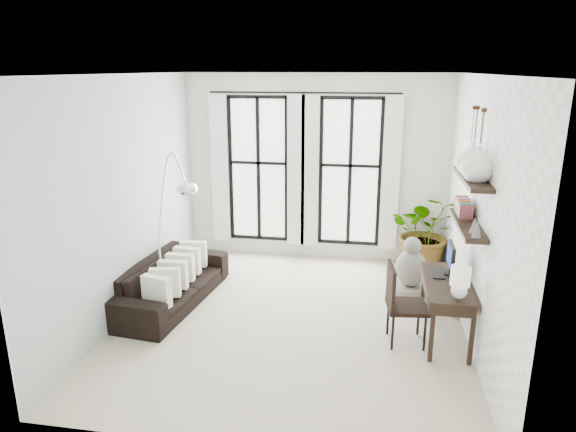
% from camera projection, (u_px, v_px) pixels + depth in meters
% --- Properties ---
extents(floor, '(5.00, 5.00, 0.00)m').
position_uv_depth(floor, '(292.00, 319.00, 6.93)').
color(floor, '#BDB096').
rests_on(floor, ground).
extents(ceiling, '(5.00, 5.00, 0.00)m').
position_uv_depth(ceiling, '(293.00, 74.00, 6.04)').
color(ceiling, white).
rests_on(ceiling, wall_back).
extents(wall_left, '(0.00, 5.00, 5.00)m').
position_uv_depth(wall_left, '(126.00, 198.00, 6.85)').
color(wall_left, '#A2B5AE').
rests_on(wall_left, floor).
extents(wall_right, '(0.00, 5.00, 5.00)m').
position_uv_depth(wall_right, '(478.00, 213.00, 6.13)').
color(wall_right, white).
rests_on(wall_right, floor).
extents(wall_back, '(4.50, 0.00, 4.50)m').
position_uv_depth(wall_back, '(315.00, 168.00, 8.86)').
color(wall_back, white).
rests_on(wall_back, floor).
extents(windows, '(3.26, 0.13, 2.65)m').
position_uv_depth(windows, '(303.00, 171.00, 8.83)').
color(windows, white).
rests_on(windows, wall_back).
extents(wall_shelves, '(0.25, 1.30, 0.60)m').
position_uv_depth(wall_shelves, '(469.00, 205.00, 6.00)').
color(wall_shelves, black).
rests_on(wall_shelves, wall_right).
extents(sofa, '(1.11, 2.29, 0.64)m').
position_uv_depth(sofa, '(171.00, 282.00, 7.35)').
color(sofa, black).
rests_on(sofa, floor).
extents(throw_pillows, '(0.40, 1.52, 0.40)m').
position_uv_depth(throw_pillows, '(177.00, 271.00, 7.28)').
color(throw_pillows, silver).
rests_on(throw_pillows, sofa).
extents(plant, '(1.30, 1.16, 1.33)m').
position_uv_depth(plant, '(426.00, 232.00, 8.48)').
color(plant, '#2D7228').
rests_on(plant, floor).
extents(desk, '(0.55, 1.29, 1.15)m').
position_uv_depth(desk, '(448.00, 287.00, 6.22)').
color(desk, black).
rests_on(desk, floor).
extents(desk_chair, '(0.53, 0.53, 1.01)m').
position_uv_depth(desk_chair, '(400.00, 299.00, 6.21)').
color(desk_chair, black).
rests_on(desk_chair, floor).
extents(arc_lamp, '(0.71, 0.45, 2.20)m').
position_uv_depth(arc_lamp, '(173.00, 200.00, 6.97)').
color(arc_lamp, silver).
rests_on(arc_lamp, floor).
extents(buddha, '(0.51, 0.51, 0.91)m').
position_uv_depth(buddha, '(411.00, 271.00, 7.57)').
color(buddha, slate).
rests_on(buddha, floor).
extents(vase_a, '(0.37, 0.37, 0.38)m').
position_uv_depth(vase_a, '(478.00, 164.00, 5.57)').
color(vase_a, white).
rests_on(vase_a, shelf_upper).
extents(vase_b, '(0.37, 0.37, 0.38)m').
position_uv_depth(vase_b, '(472.00, 158.00, 5.95)').
color(vase_b, white).
rests_on(vase_b, shelf_upper).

